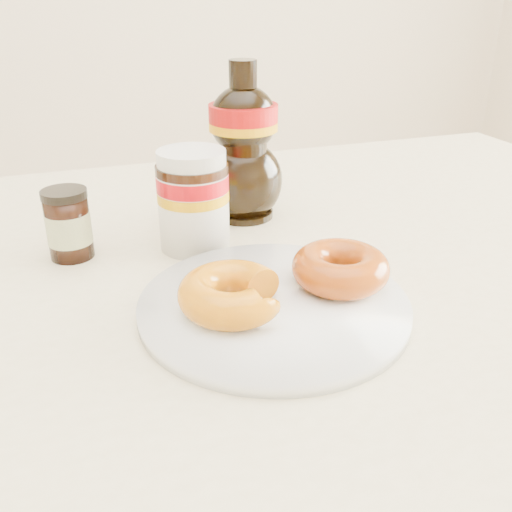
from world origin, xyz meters
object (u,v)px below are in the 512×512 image
object	(u,v)px
plate	(274,305)
donut_bitten	(232,294)
dining_table	(208,348)
syrup_bottle	(244,142)
dark_jar	(68,225)
donut_whole	(340,268)
nutella_jar	(193,196)

from	to	relation	value
plate	donut_bitten	size ratio (longest dim) A/B	2.61
dining_table	donut_bitten	bearing A→B (deg)	-87.47
syrup_bottle	dark_jar	distance (m)	0.24
donut_whole	dark_jar	size ratio (longest dim) A/B	1.21
dining_table	dark_jar	distance (m)	0.20
plate	donut_whole	xyz separation A→B (m)	(0.07, 0.01, 0.02)
dining_table	nutella_jar	distance (m)	0.17
plate	dark_jar	size ratio (longest dim) A/B	3.21
nutella_jar	dark_jar	bearing A→B (deg)	172.25
nutella_jar	syrup_bottle	xyz separation A→B (m)	(0.08, 0.07, 0.04)
dining_table	nutella_jar	xyz separation A→B (m)	(0.01, 0.09, 0.15)
dining_table	syrup_bottle	xyz separation A→B (m)	(0.10, 0.16, 0.18)
dining_table	dark_jar	xyz separation A→B (m)	(-0.13, 0.11, 0.12)
dark_jar	donut_whole	bearing A→B (deg)	-36.03
dining_table	nutella_jar	bearing A→B (deg)	82.36
donut_whole	dark_jar	distance (m)	0.30
nutella_jar	plate	bearing A→B (deg)	-78.57
plate	dark_jar	distance (m)	0.26
plate	donut_bitten	xyz separation A→B (m)	(-0.04, -0.00, 0.02)
syrup_bottle	donut_whole	bearing A→B (deg)	-84.45
plate	syrup_bottle	bearing A→B (deg)	78.28
syrup_bottle	plate	bearing A→B (deg)	-101.72
nutella_jar	dining_table	bearing A→B (deg)	-97.64
donut_bitten	syrup_bottle	xyz separation A→B (m)	(0.09, 0.25, 0.07)
plate	dark_jar	xyz separation A→B (m)	(-0.17, 0.19, 0.03)
donut_whole	syrup_bottle	world-z (taller)	syrup_bottle
dining_table	donut_whole	bearing A→B (deg)	-30.82
dining_table	nutella_jar	size ratio (longest dim) A/B	12.23
nutella_jar	dark_jar	xyz separation A→B (m)	(-0.14, 0.02, -0.02)
dining_table	dark_jar	size ratio (longest dim) A/B	17.80
dining_table	plate	distance (m)	0.13
donut_whole	nutella_jar	world-z (taller)	nutella_jar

